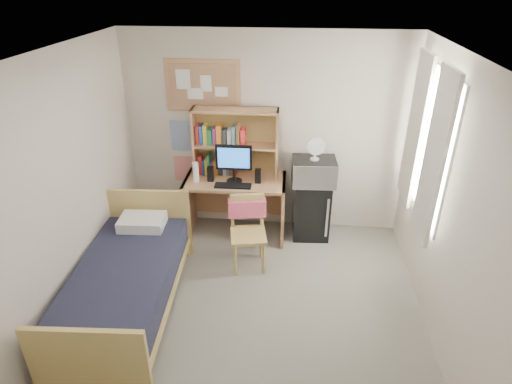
# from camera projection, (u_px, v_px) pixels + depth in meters

# --- Properties ---
(floor) EXTENTS (3.60, 4.20, 0.02)m
(floor) POSITION_uv_depth(u_px,v_px,m) (246.00, 331.00, 4.26)
(floor) COLOR gray
(floor) RESTS_ON ground
(ceiling) EXTENTS (3.60, 4.20, 0.02)m
(ceiling) POSITION_uv_depth(u_px,v_px,m) (243.00, 64.00, 3.05)
(ceiling) COLOR white
(ceiling) RESTS_ON wall_back
(wall_back) EXTENTS (3.60, 0.04, 2.60)m
(wall_back) POSITION_uv_depth(u_px,v_px,m) (265.00, 135.00, 5.51)
(wall_back) COLOR beige
(wall_back) RESTS_ON floor
(wall_left) EXTENTS (0.04, 4.20, 2.60)m
(wall_left) POSITION_uv_depth(u_px,v_px,m) (45.00, 209.00, 3.82)
(wall_left) COLOR beige
(wall_left) RESTS_ON floor
(wall_right) EXTENTS (0.04, 4.20, 2.60)m
(wall_right) POSITION_uv_depth(u_px,v_px,m) (463.00, 231.00, 3.49)
(wall_right) COLOR beige
(wall_right) RESTS_ON floor
(window_unit) EXTENTS (0.10, 1.40, 1.70)m
(window_unit) POSITION_uv_depth(u_px,v_px,m) (427.00, 143.00, 4.42)
(window_unit) COLOR white
(window_unit) RESTS_ON wall_right
(curtain_left) EXTENTS (0.04, 0.55, 1.70)m
(curtain_left) POSITION_uv_depth(u_px,v_px,m) (434.00, 158.00, 4.07)
(curtain_left) COLOR silver
(curtain_left) RESTS_ON wall_right
(curtain_right) EXTENTS (0.04, 0.55, 1.70)m
(curtain_right) POSITION_uv_depth(u_px,v_px,m) (415.00, 130.00, 4.77)
(curtain_right) COLOR silver
(curtain_right) RESTS_ON wall_right
(bulletin_board) EXTENTS (0.94, 0.03, 0.64)m
(bulletin_board) POSITION_uv_depth(u_px,v_px,m) (203.00, 86.00, 5.27)
(bulletin_board) COLOR #AC7D5A
(bulletin_board) RESTS_ON wall_back
(poster_wave) EXTENTS (0.30, 0.01, 0.42)m
(poster_wave) POSITION_uv_depth(u_px,v_px,m) (182.00, 136.00, 5.62)
(poster_wave) COLOR #274A9D
(poster_wave) RESTS_ON wall_back
(poster_japan) EXTENTS (0.28, 0.01, 0.36)m
(poster_japan) POSITION_uv_depth(u_px,v_px,m) (185.00, 168.00, 5.84)
(poster_japan) COLOR red
(poster_japan) RESTS_ON wall_back
(desk) EXTENTS (1.31, 0.67, 0.81)m
(desk) POSITION_uv_depth(u_px,v_px,m) (236.00, 207.00, 5.65)
(desk) COLOR tan
(desk) RESTS_ON floor
(desk_chair) EXTENTS (0.52, 0.52, 0.89)m
(desk_chair) POSITION_uv_depth(u_px,v_px,m) (248.00, 235.00, 4.99)
(desk_chair) COLOR tan
(desk_chair) RESTS_ON floor
(mini_fridge) EXTENTS (0.49, 0.49, 0.79)m
(mini_fridge) POSITION_uv_depth(u_px,v_px,m) (311.00, 208.00, 5.64)
(mini_fridge) COLOR black
(mini_fridge) RESTS_ON floor
(bed) EXTENTS (1.10, 2.02, 0.54)m
(bed) POSITION_uv_depth(u_px,v_px,m) (126.00, 287.00, 4.43)
(bed) COLOR black
(bed) RESTS_ON floor
(hutch) EXTENTS (1.08, 0.30, 0.88)m
(hutch) POSITION_uv_depth(u_px,v_px,m) (236.00, 143.00, 5.39)
(hutch) COLOR tan
(hutch) RESTS_ON desk
(monitor) EXTENTS (0.45, 0.04, 0.48)m
(monitor) POSITION_uv_depth(u_px,v_px,m) (234.00, 164.00, 5.30)
(monitor) COLOR black
(monitor) RESTS_ON desk
(keyboard) EXTENTS (0.46, 0.15, 0.02)m
(keyboard) POSITION_uv_depth(u_px,v_px,m) (233.00, 186.00, 5.28)
(keyboard) COLOR black
(keyboard) RESTS_ON desk
(speaker_left) EXTENTS (0.08, 0.08, 0.19)m
(speaker_left) POSITION_uv_depth(u_px,v_px,m) (211.00, 174.00, 5.39)
(speaker_left) COLOR black
(speaker_left) RESTS_ON desk
(speaker_right) EXTENTS (0.08, 0.08, 0.18)m
(speaker_right) POSITION_uv_depth(u_px,v_px,m) (258.00, 176.00, 5.35)
(speaker_right) COLOR black
(speaker_right) RESTS_ON desk
(water_bottle) EXTENTS (0.08, 0.08, 0.26)m
(water_bottle) POSITION_uv_depth(u_px,v_px,m) (196.00, 172.00, 5.35)
(water_bottle) COLOR white
(water_bottle) RESTS_ON desk
(hoodie) EXTENTS (0.46, 0.22, 0.21)m
(hoodie) POSITION_uv_depth(u_px,v_px,m) (247.00, 208.00, 5.05)
(hoodie) COLOR #F25C80
(hoodie) RESTS_ON desk_chair
(microwave) EXTENTS (0.56, 0.44, 0.31)m
(microwave) POSITION_uv_depth(u_px,v_px,m) (314.00, 171.00, 5.37)
(microwave) COLOR silver
(microwave) RESTS_ON mini_fridge
(desk_fan) EXTENTS (0.24, 0.24, 0.28)m
(desk_fan) POSITION_uv_depth(u_px,v_px,m) (315.00, 149.00, 5.23)
(desk_fan) COLOR white
(desk_fan) RESTS_ON microwave
(pillow) EXTENTS (0.53, 0.39, 0.12)m
(pillow) POSITION_uv_depth(u_px,v_px,m) (142.00, 222.00, 4.94)
(pillow) COLOR white
(pillow) RESTS_ON bed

